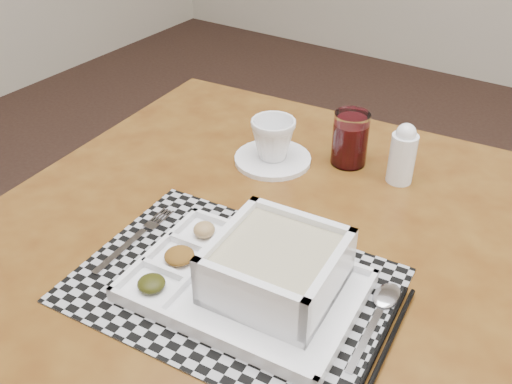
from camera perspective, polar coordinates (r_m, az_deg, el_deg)
dining_table at (r=0.97m, az=1.62°, el=-8.16°), size 1.04×1.04×0.73m
placemat at (r=0.84m, az=-2.32°, el=-9.28°), size 0.47×0.36×0.00m
serving_tray at (r=0.81m, az=0.91°, el=-8.17°), size 0.34×0.25×0.09m
fork at (r=0.94m, az=-11.85°, el=-4.56°), size 0.03×0.19×0.00m
spoon at (r=0.83m, az=12.67°, el=-10.66°), size 0.04×0.18×0.01m
chopsticks at (r=0.77m, az=12.54°, el=-14.97°), size 0.04×0.24×0.01m
saucer at (r=1.12m, az=1.68°, el=3.30°), size 0.15×0.15×0.01m
cup at (r=1.10m, az=1.72°, el=5.33°), size 0.09×0.09×0.08m
juice_glass at (r=1.11m, az=9.38°, el=5.10°), size 0.07×0.07×0.11m
creamer_bottle at (r=1.07m, az=14.46°, el=3.68°), size 0.05×0.05×0.12m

